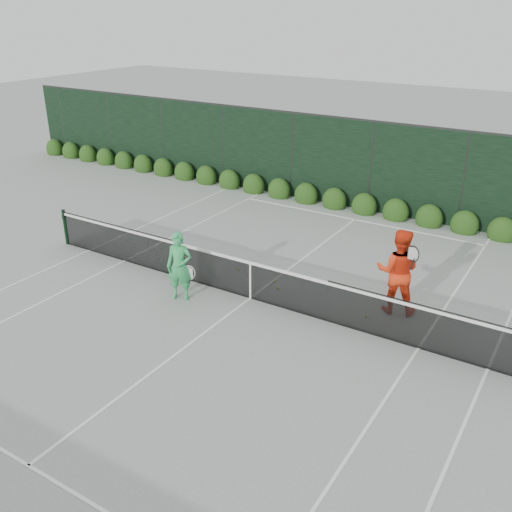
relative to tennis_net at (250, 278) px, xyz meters
The scene contains 8 objects.
ground 0.53m from the tennis_net, ahead, with size 80.00×80.00×0.00m, color gray.
tennis_net is the anchor object (origin of this frame).
player_woman 1.68m from the tennis_net, 148.26° to the right, with size 0.72×0.60×1.69m.
player_man 3.43m from the tennis_net, 21.80° to the left, with size 1.15×0.99×2.02m.
court_lines 0.53m from the tennis_net, ahead, with size 11.03×23.83×0.01m.
windscreen_fence 2.88m from the tennis_net, 89.49° to the right, with size 32.00×21.07×3.06m.
hedge_row 7.16m from the tennis_net, 89.80° to the left, with size 31.66×0.65×0.94m.
tennis_balls 0.91m from the tennis_net, 96.20° to the left, with size 5.32×1.03×0.07m.
Camera 1 is at (6.53, -10.23, 6.55)m, focal length 40.00 mm.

